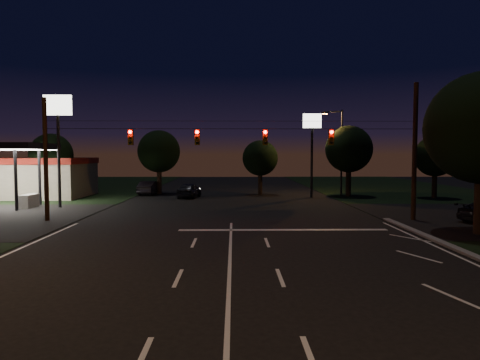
{
  "coord_description": "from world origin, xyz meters",
  "views": [
    {
      "loc": [
        0.16,
        -12.81,
        4.33
      ],
      "look_at": [
        0.49,
        9.54,
        3.0
      ],
      "focal_mm": 32.0,
      "sensor_mm": 36.0,
      "label": 1
    }
  ],
  "objects": [
    {
      "name": "ground",
      "position": [
        0.0,
        0.0,
        0.0
      ],
      "size": [
        140.0,
        140.0,
        0.0
      ],
      "primitive_type": "plane",
      "color": "black",
      "rests_on": "ground"
    },
    {
      "name": "stop_bar",
      "position": [
        3.0,
        11.5,
        0.01
      ],
      "size": [
        12.0,
        0.5,
        0.01
      ],
      "primitive_type": "cube",
      "color": "silver",
      "rests_on": "ground"
    },
    {
      "name": "utility_pole_right",
      "position": [
        12.0,
        15.0,
        0.0
      ],
      "size": [
        0.3,
        0.3,
        9.0
      ],
      "primitive_type": "cylinder",
      "color": "black",
      "rests_on": "ground"
    },
    {
      "name": "utility_pole_left",
      "position": [
        -12.0,
        15.0,
        0.0
      ],
      "size": [
        0.28,
        0.28,
        8.0
      ],
      "primitive_type": "cylinder",
      "color": "black",
      "rests_on": "ground"
    },
    {
      "name": "signal_span",
      "position": [
        -0.0,
        14.96,
        5.5
      ],
      "size": [
        24.0,
        0.4,
        1.56
      ],
      "color": "black",
      "rests_on": "ground"
    },
    {
      "name": "gas_station",
      "position": [
        -21.86,
        30.39,
        2.38
      ],
      "size": [
        14.2,
        16.1,
        5.25
      ],
      "color": "gray",
      "rests_on": "ground"
    },
    {
      "name": "pole_sign_left_near",
      "position": [
        -14.0,
        22.0,
        6.98
      ],
      "size": [
        2.2,
        0.3,
        9.1
      ],
      "color": "black",
      "rests_on": "ground"
    },
    {
      "name": "pole_sign_right",
      "position": [
        8.0,
        30.0,
        6.24
      ],
      "size": [
        1.8,
        0.3,
        8.4
      ],
      "color": "black",
      "rests_on": "ground"
    },
    {
      "name": "street_light_right_far",
      "position": [
        11.24,
        32.0,
        5.24
      ],
      "size": [
        2.2,
        0.35,
        9.0
      ],
      "color": "black",
      "rests_on": "ground"
    },
    {
      "name": "tree_far_a",
      "position": [
        -17.98,
        30.12,
        4.26
      ],
      "size": [
        4.2,
        4.2,
        6.42
      ],
      "color": "black",
      "rests_on": "ground"
    },
    {
      "name": "tree_far_b",
      "position": [
        -7.98,
        34.13,
        4.61
      ],
      "size": [
        4.6,
        4.6,
        6.98
      ],
      "color": "black",
      "rests_on": "ground"
    },
    {
      "name": "tree_far_c",
      "position": [
        3.02,
        33.1,
        3.9
      ],
      "size": [
        3.8,
        3.8,
        5.86
      ],
      "color": "black",
      "rests_on": "ground"
    },
    {
      "name": "tree_far_d",
      "position": [
        12.02,
        31.13,
        4.83
      ],
      "size": [
        4.8,
        4.8,
        7.3
      ],
      "color": "black",
      "rests_on": "ground"
    },
    {
      "name": "tree_far_e",
      "position": [
        20.02,
        29.11,
        4.11
      ],
      "size": [
        4.0,
        4.0,
        6.18
      ],
      "color": "black",
      "rests_on": "ground"
    },
    {
      "name": "car_oncoming_a",
      "position": [
        -4.33,
        30.09,
        0.75
      ],
      "size": [
        2.36,
        4.6,
        1.5
      ],
      "primitive_type": "imported",
      "rotation": [
        0.0,
        0.0,
        3.0
      ],
      "color": "black",
      "rests_on": "ground"
    },
    {
      "name": "car_oncoming_b",
      "position": [
        -9.0,
        33.6,
        0.74
      ],
      "size": [
        1.93,
        4.59,
        1.47
      ],
      "primitive_type": "imported",
      "rotation": [
        0.0,
        0.0,
        3.06
      ],
      "color": "black",
      "rests_on": "ground"
    }
  ]
}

